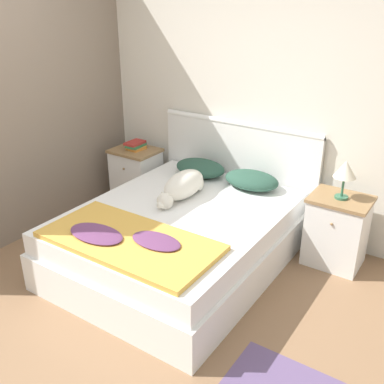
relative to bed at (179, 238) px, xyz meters
name	(u,v)px	position (x,y,z in m)	size (l,w,h in m)	color
ground_plane	(82,324)	(-0.13, -1.04, -0.25)	(16.00, 16.00, 0.00)	#896647
wall_back	(233,94)	(-0.13, 1.09, 1.02)	(9.00, 0.06, 2.55)	silver
wall_side_left	(44,97)	(-1.55, 0.01, 1.02)	(0.06, 3.10, 2.55)	gray
bed	(179,238)	(0.00, 0.00, 0.00)	(1.60, 2.00, 0.51)	white
headboard	(237,170)	(0.00, 1.02, 0.30)	(1.68, 0.06, 1.05)	white
nightstand_left	(136,176)	(-1.11, 0.76, 0.06)	(0.49, 0.41, 0.62)	white
nightstand_right	(336,231)	(1.11, 0.76, 0.06)	(0.49, 0.41, 0.62)	white
pillow_left	(200,168)	(-0.28, 0.77, 0.34)	(0.52, 0.35, 0.16)	#284C3D
pillow_right	(252,180)	(0.28, 0.77, 0.34)	(0.52, 0.35, 0.16)	#284C3D
quilt	(128,240)	(-0.01, -0.63, 0.28)	(1.32, 0.65, 0.07)	gold
dog	(183,186)	(-0.12, 0.24, 0.37)	(0.24, 0.70, 0.24)	silver
book_stack	(136,145)	(-1.11, 0.77, 0.42)	(0.17, 0.22, 0.08)	orange
table_lamp	(345,171)	(1.11, 0.75, 0.62)	(0.18, 0.18, 0.33)	#336B4C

